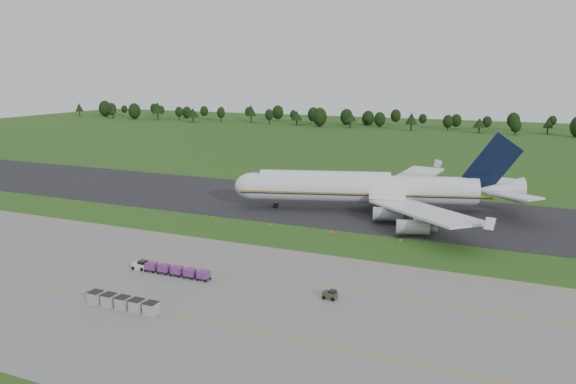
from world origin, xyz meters
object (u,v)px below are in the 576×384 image
at_px(utility_cart, 330,295).
at_px(edge_markers, 300,229).
at_px(baggage_train, 169,269).
at_px(uld_row, 123,302).
at_px(aircraft, 368,188).

xyz_separation_m(utility_cart, edge_markers, (-17.81, 31.69, -0.32)).
bearing_deg(edge_markers, baggage_train, -106.13).
relative_size(uld_row, edge_markers, 0.27).
xyz_separation_m(aircraft, utility_cart, (9.60, -53.61, -4.83)).
bearing_deg(utility_cart, uld_row, -149.73).
relative_size(utility_cart, uld_row, 0.18).
xyz_separation_m(baggage_train, uld_row, (2.07, -13.73, 0.06)).
distance_m(aircraft, utility_cart, 54.68).
height_order(baggage_train, utility_cart, baggage_train).
distance_m(aircraft, edge_markers, 23.98).
bearing_deg(aircraft, uld_row, -102.85).
relative_size(baggage_train, utility_cart, 7.06).
xyz_separation_m(aircraft, baggage_train, (-17.66, -54.58, -4.56)).
bearing_deg(edge_markers, uld_row, -99.03).
relative_size(aircraft, uld_row, 5.95).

